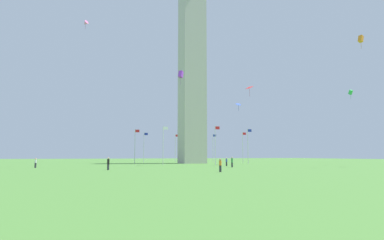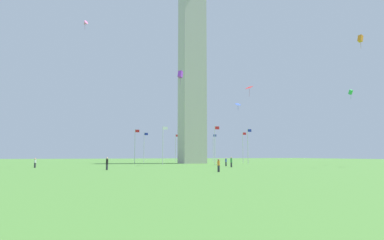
{
  "view_description": "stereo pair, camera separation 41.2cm",
  "coord_description": "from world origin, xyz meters",
  "px_view_note": "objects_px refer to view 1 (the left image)",
  "views": [
    {
      "loc": [
        -28.37,
        -78.59,
        2.04
      ],
      "look_at": [
        0.0,
        0.0,
        11.16
      ],
      "focal_mm": 30.34,
      "sensor_mm": 36.0,
      "label": 1
    },
    {
      "loc": [
        -27.98,
        -78.73,
        2.04
      ],
      "look_at": [
        0.0,
        0.0,
        11.16
      ],
      "focal_mm": 30.34,
      "sensor_mm": 36.0,
      "label": 2
    }
  ],
  "objects_px": {
    "flagpole_se": "(144,146)",
    "kite_pink_delta": "(85,23)",
    "flagpole_s": "(135,145)",
    "person_blue_shirt": "(227,162)",
    "flagpole_e": "(176,147)",
    "kite_green_box": "(351,92)",
    "person_black_shirt": "(108,164)",
    "kite_red_diamond": "(249,88)",
    "flagpole_n": "(243,146)",
    "obelisk_monument": "(192,60)",
    "kite_blue_diamond": "(238,105)",
    "person_white_shirt": "(36,163)",
    "person_orange_shirt": "(220,165)",
    "person_green_shirt": "(232,162)",
    "kite_orange_box": "(361,39)",
    "flagpole_ne": "(213,147)",
    "flagpole_w": "(215,143)",
    "flagpole_nw": "(248,145)",
    "kite_purple_box": "(181,74)",
    "flagpole_sw": "(163,143)"
  },
  "relations": [
    {
      "from": "person_black_shirt",
      "to": "kite_green_box",
      "type": "xyz_separation_m",
      "value": [
        51.49,
        6.65,
        14.8
      ]
    },
    {
      "from": "flagpole_se",
      "to": "kite_blue_diamond",
      "type": "relative_size",
      "value": 5.52
    },
    {
      "from": "flagpole_w",
      "to": "flagpole_nw",
      "type": "bearing_deg",
      "value": 22.5
    },
    {
      "from": "flagpole_ne",
      "to": "person_orange_shirt",
      "type": "height_order",
      "value": "flagpole_ne"
    },
    {
      "from": "flagpole_n",
      "to": "obelisk_monument",
      "type": "bearing_deg",
      "value": 180.0
    },
    {
      "from": "obelisk_monument",
      "to": "flagpole_e",
      "type": "relative_size",
      "value": 6.45
    },
    {
      "from": "person_green_shirt",
      "to": "person_white_shirt",
      "type": "height_order",
      "value": "person_green_shirt"
    },
    {
      "from": "flagpole_e",
      "to": "kite_green_box",
      "type": "height_order",
      "value": "kite_green_box"
    },
    {
      "from": "kite_red_diamond",
      "to": "person_black_shirt",
      "type": "bearing_deg",
      "value": -153.24
    },
    {
      "from": "flagpole_s",
      "to": "person_black_shirt",
      "type": "bearing_deg",
      "value": -106.23
    },
    {
      "from": "flagpole_se",
      "to": "kite_pink_delta",
      "type": "xyz_separation_m",
      "value": [
        -16.98,
        -26.08,
        22.57
      ]
    },
    {
      "from": "flagpole_sw",
      "to": "kite_pink_delta",
      "type": "relative_size",
      "value": 4.82
    },
    {
      "from": "kite_blue_diamond",
      "to": "kite_pink_delta",
      "type": "distance_m",
      "value": 33.55
    },
    {
      "from": "flagpole_s",
      "to": "kite_green_box",
      "type": "relative_size",
      "value": 4.04
    },
    {
      "from": "kite_red_diamond",
      "to": "flagpole_n",
      "type": "bearing_deg",
      "value": 66.93
    },
    {
      "from": "flagpole_se",
      "to": "kite_pink_delta",
      "type": "distance_m",
      "value": 38.45
    },
    {
      "from": "flagpole_ne",
      "to": "kite_red_diamond",
      "type": "xyz_separation_m",
      "value": [
        -2.34,
        -26.0,
        12.56
      ]
    },
    {
      "from": "person_black_shirt",
      "to": "kite_blue_diamond",
      "type": "relative_size",
      "value": 1.16
    },
    {
      "from": "person_white_shirt",
      "to": "person_black_shirt",
      "type": "bearing_deg",
      "value": -61.25
    },
    {
      "from": "flagpole_n",
      "to": "person_orange_shirt",
      "type": "xyz_separation_m",
      "value": [
        -26.19,
        -41.93,
        -3.79
      ]
    },
    {
      "from": "flagpole_nw",
      "to": "kite_blue_diamond",
      "type": "bearing_deg",
      "value": -126.9
    },
    {
      "from": "obelisk_monument",
      "to": "person_blue_shirt",
      "type": "bearing_deg",
      "value": -92.59
    },
    {
      "from": "person_black_shirt",
      "to": "kite_red_diamond",
      "type": "height_order",
      "value": "kite_red_diamond"
    },
    {
      "from": "flagpole_n",
      "to": "flagpole_e",
      "type": "xyz_separation_m",
      "value": [
        -14.71,
        14.71,
        0.0
      ]
    },
    {
      "from": "person_blue_shirt",
      "to": "kite_blue_diamond",
      "type": "xyz_separation_m",
      "value": [
        3.08,
        0.64,
        11.31
      ]
    },
    {
      "from": "flagpole_ne",
      "to": "kite_purple_box",
      "type": "bearing_deg",
      "value": -125.12
    },
    {
      "from": "flagpole_se",
      "to": "person_green_shirt",
      "type": "height_order",
      "value": "flagpole_se"
    },
    {
      "from": "person_green_shirt",
      "to": "person_orange_shirt",
      "type": "distance_m",
      "value": 16.34
    },
    {
      "from": "flagpole_n",
      "to": "kite_green_box",
      "type": "relative_size",
      "value": 4.04
    },
    {
      "from": "flagpole_w",
      "to": "person_blue_shirt",
      "type": "xyz_separation_m",
      "value": [
        -1.06,
        -7.49,
        -3.8
      ]
    },
    {
      "from": "obelisk_monument",
      "to": "person_black_shirt",
      "type": "distance_m",
      "value": 47.59
    },
    {
      "from": "obelisk_monument",
      "to": "kite_purple_box",
      "type": "xyz_separation_m",
      "value": [
        -8.37,
        -16.38,
        -8.45
      ]
    },
    {
      "from": "flagpole_w",
      "to": "kite_purple_box",
      "type": "distance_m",
      "value": 16.47
    },
    {
      "from": "flagpole_ne",
      "to": "flagpole_sw",
      "type": "height_order",
      "value": "same"
    },
    {
      "from": "person_black_shirt",
      "to": "person_orange_shirt",
      "type": "bearing_deg",
      "value": -83.12
    },
    {
      "from": "flagpole_n",
      "to": "kite_purple_box",
      "type": "distance_m",
      "value": 31.64
    },
    {
      "from": "flagpole_ne",
      "to": "kite_red_diamond",
      "type": "bearing_deg",
      "value": -95.14
    },
    {
      "from": "flagpole_se",
      "to": "kite_purple_box",
      "type": "bearing_deg",
      "value": -85.79
    },
    {
      "from": "flagpole_e",
      "to": "flagpole_sw",
      "type": "xyz_separation_m",
      "value": [
        -10.4,
        -25.11,
        0.0
      ]
    },
    {
      "from": "person_white_shirt",
      "to": "person_orange_shirt",
      "type": "xyz_separation_m",
      "value": [
        22.91,
        -22.52,
        0.01
      ]
    },
    {
      "from": "obelisk_monument",
      "to": "kite_red_diamond",
      "type": "distance_m",
      "value": 20.2
    },
    {
      "from": "person_orange_shirt",
      "to": "person_blue_shirt",
      "type": "bearing_deg",
      "value": -36.44
    },
    {
      "from": "kite_red_diamond",
      "to": "flagpole_e",
      "type": "bearing_deg",
      "value": 104.89
    },
    {
      "from": "kite_green_box",
      "to": "kite_blue_diamond",
      "type": "bearing_deg",
      "value": 172.13
    },
    {
      "from": "flagpole_s",
      "to": "person_blue_shirt",
      "type": "height_order",
      "value": "flagpole_s"
    },
    {
      "from": "flagpole_e",
      "to": "kite_orange_box",
      "type": "xyz_separation_m",
      "value": [
        17.73,
        -52.0,
        17.62
      ]
    },
    {
      "from": "kite_red_diamond",
      "to": "flagpole_se",
      "type": "bearing_deg",
      "value": 125.37
    },
    {
      "from": "flagpole_n",
      "to": "kite_blue_diamond",
      "type": "xyz_separation_m",
      "value": [
        -12.69,
        -21.56,
        7.52
      ]
    },
    {
      "from": "flagpole_ne",
      "to": "flagpole_se",
      "type": "relative_size",
      "value": 1.0
    },
    {
      "from": "flagpole_s",
      "to": "kite_purple_box",
      "type": "height_order",
      "value": "kite_purple_box"
    }
  ]
}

